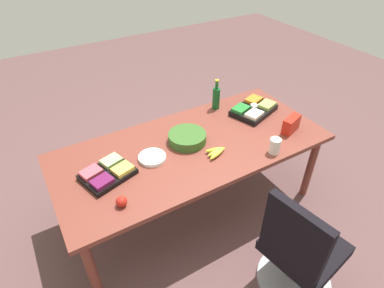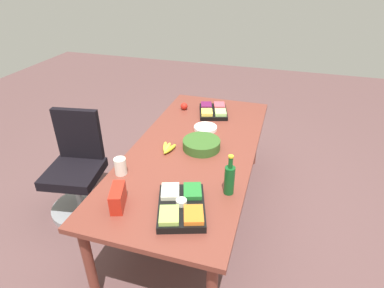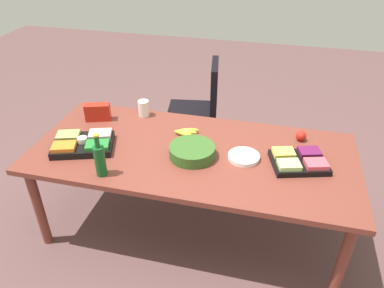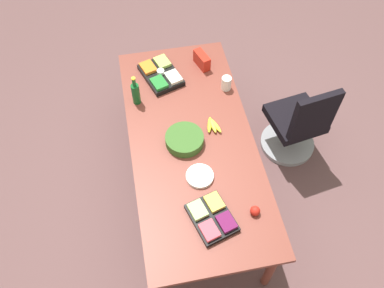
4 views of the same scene
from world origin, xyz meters
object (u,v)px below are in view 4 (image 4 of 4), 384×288
at_px(salad_bowl, 185,140).
at_px(fruit_platter, 212,217).
at_px(chip_bag_red, 202,60).
at_px(apple_red, 255,211).
at_px(paper_plate_stack, 200,176).
at_px(office_chair, 297,126).
at_px(banana_bunch, 213,125).
at_px(wine_bottle, 136,93).
at_px(veggie_tray, 161,74).
at_px(conference_table, 192,144).
at_px(mayo_jar, 226,83).

bearing_deg(salad_bowl, fruit_platter, 5.67).
relative_size(chip_bag_red, apple_red, 2.63).
height_order(paper_plate_stack, fruit_platter, fruit_platter).
height_order(office_chair, apple_red, office_chair).
bearing_deg(paper_plate_stack, apple_red, 41.66).
distance_m(banana_bunch, apple_red, 0.86).
relative_size(paper_plate_stack, banana_bunch, 1.15).
bearing_deg(chip_bag_red, paper_plate_stack, -12.43).
bearing_deg(chip_bag_red, wine_bottle, -62.51).
bearing_deg(veggie_tray, conference_table, 10.77).
bearing_deg(mayo_jar, apple_red, -4.02).
xyz_separation_m(chip_bag_red, apple_red, (1.61, 0.07, -0.03)).
height_order(chip_bag_red, apple_red, chip_bag_red).
distance_m(veggie_tray, apple_red, 1.60).
distance_m(mayo_jar, apple_red, 1.28).
bearing_deg(chip_bag_red, conference_table, -17.05).
height_order(office_chair, mayo_jar, office_chair).
distance_m(chip_bag_red, salad_bowl, 0.93).
bearing_deg(paper_plate_stack, fruit_platter, 2.21).
bearing_deg(paper_plate_stack, banana_bunch, 155.98).
height_order(chip_bag_red, salad_bowl, chip_bag_red).
bearing_deg(apple_red, salad_bowl, -151.66).
height_order(office_chair, wine_bottle, wine_bottle).
relative_size(salad_bowl, fruit_platter, 0.76).
distance_m(fruit_platter, wine_bottle, 1.32).
relative_size(apple_red, wine_bottle, 0.25).
xyz_separation_m(salad_bowl, apple_red, (0.74, 0.40, -0.00)).
xyz_separation_m(office_chair, salad_bowl, (0.23, -1.15, 0.40)).
bearing_deg(mayo_jar, banana_bunch, -27.66).
bearing_deg(office_chair, chip_bag_red, -127.77).
distance_m(salad_bowl, fruit_platter, 0.73).
bearing_deg(mayo_jar, conference_table, -39.03).
bearing_deg(chip_bag_red, veggie_tray, -78.95).
relative_size(chip_bag_red, veggie_tray, 0.41).
xyz_separation_m(office_chair, veggie_tray, (-0.56, -1.24, 0.40)).
bearing_deg(mayo_jar, office_chair, 65.54).
height_order(salad_bowl, banana_bunch, salad_bowl).
xyz_separation_m(office_chair, wine_bottle, (-0.29, -1.50, 0.48)).
bearing_deg(mayo_jar, salad_bowl, -42.35).
bearing_deg(apple_red, paper_plate_stack, -138.34).
distance_m(conference_table, office_chair, 1.15).
bearing_deg(banana_bunch, office_chair, 97.46).
distance_m(conference_table, salad_bowl, 0.13).
bearing_deg(paper_plate_stack, office_chair, 118.15).
bearing_deg(mayo_jar, veggie_tray, -114.21).
bearing_deg(salad_bowl, paper_plate_stack, 9.22).
distance_m(conference_table, paper_plate_stack, 0.38).
bearing_deg(veggie_tray, fruit_platter, 5.84).
height_order(paper_plate_stack, apple_red, apple_red).
xyz_separation_m(fruit_platter, wine_bottle, (-1.25, -0.41, 0.09)).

